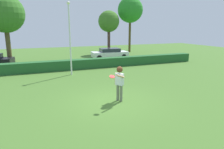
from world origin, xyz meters
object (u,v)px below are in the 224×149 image
at_px(person, 119,80).
at_px(lamppost, 70,35).
at_px(oak_tree, 5,14).
at_px(parked_car_white, 110,53).
at_px(maple_tree, 130,10).
at_px(frisbee, 112,77).
at_px(birch_tree, 109,22).

relative_size(person, lamppost, 0.32).
height_order(lamppost, oak_tree, oak_tree).
xyz_separation_m(parked_car_white, maple_tree, (5.19, 5.19, 5.35)).
relative_size(person, maple_tree, 0.22).
distance_m(person, frisbee, 0.94).
distance_m(person, birch_tree, 19.09).
xyz_separation_m(person, parked_car_white, (4.61, 13.13, -0.42)).
relative_size(lamppost, maple_tree, 0.69).
bearing_deg(parked_car_white, lamppost, -131.83).
height_order(frisbee, lamppost, lamppost).
relative_size(frisbee, maple_tree, 0.03).
bearing_deg(person, lamppost, 99.38).
distance_m(oak_tree, maple_tree, 16.64).
xyz_separation_m(birch_tree, maple_tree, (3.54, 0.59, 1.67)).
height_order(person, lamppost, lamppost).
height_order(frisbee, birch_tree, birch_tree).
height_order(frisbee, parked_car_white, frisbee).
distance_m(frisbee, birch_tree, 19.80).
xyz_separation_m(frisbee, oak_tree, (-5.27, 13.57, 3.37)).
bearing_deg(oak_tree, person, -65.51).
height_order(person, frisbee, person).
relative_size(frisbee, lamppost, 0.04).
distance_m(parked_car_white, birch_tree, 6.12).
relative_size(parked_car_white, oak_tree, 0.65).
bearing_deg(person, maple_tree, 61.85).
relative_size(lamppost, parked_car_white, 1.27).
distance_m(lamppost, birch_tree, 13.30).
height_order(frisbee, oak_tree, oak_tree).
bearing_deg(frisbee, parked_car_white, 69.09).
distance_m(parked_car_white, oak_tree, 11.31).
distance_m(lamppost, oak_tree, 8.06).
xyz_separation_m(lamppost, parked_car_white, (5.72, 6.39, -2.36)).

